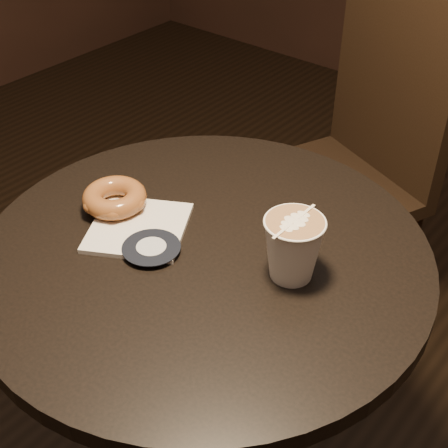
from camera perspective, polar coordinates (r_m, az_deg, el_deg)
The scene contains 5 objects.
cafe_table at distance 1.10m, azimuth -1.63°, elevation -10.22°, with size 0.70×0.70×0.75m.
chair at distance 1.63m, azimuth 12.14°, elevation 7.17°, with size 0.52×0.52×1.00m.
pastry_bag at distance 1.00m, azimuth -7.83°, elevation -0.32°, with size 0.15×0.15×0.01m, color silver.
doughnut at distance 1.04m, azimuth -9.98°, elevation 2.40°, with size 0.11×0.11×0.03m, color brown.
latte_cup at distance 0.89m, azimuth 6.31°, elevation -2.25°, with size 0.09×0.09×0.10m, color white, non-canonical shape.
Camera 1 is at (0.49, -0.55, 1.36)m, focal length 50.00 mm.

